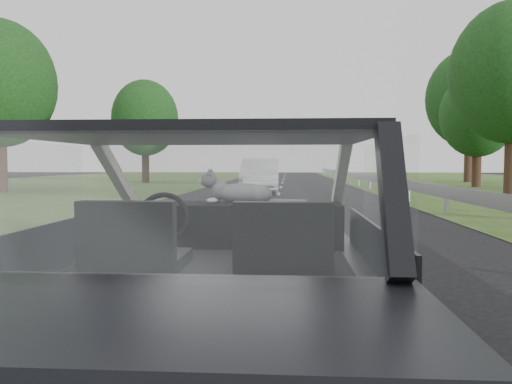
# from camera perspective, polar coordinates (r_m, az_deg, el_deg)

# --- Properties ---
(ground) EXTENTS (140.00, 140.00, 0.00)m
(ground) POSITION_cam_1_polar(r_m,az_deg,el_deg) (3.18, -4.56, -20.49)
(ground) COLOR black
(ground) RESTS_ON ground
(subject_car) EXTENTS (1.80, 4.00, 1.45)m
(subject_car) POSITION_cam_1_polar(r_m,az_deg,el_deg) (2.96, -4.62, -7.55)
(subject_car) COLOR black
(subject_car) RESTS_ON ground
(dashboard) EXTENTS (1.58, 0.45, 0.30)m
(dashboard) POSITION_cam_1_polar(r_m,az_deg,el_deg) (3.55, -3.16, -3.69)
(dashboard) COLOR black
(dashboard) RESTS_ON subject_car
(driver_seat) EXTENTS (0.50, 0.72, 0.42)m
(driver_seat) POSITION_cam_1_polar(r_m,az_deg,el_deg) (2.75, -13.85, -5.21)
(driver_seat) COLOR black
(driver_seat) RESTS_ON subject_car
(passenger_seat) EXTENTS (0.50, 0.72, 0.42)m
(passenger_seat) POSITION_cam_1_polar(r_m,az_deg,el_deg) (2.62, 3.15, -5.53)
(passenger_seat) COLOR black
(passenger_seat) RESTS_ON subject_car
(steering_wheel) EXTENTS (0.36, 0.36, 0.04)m
(steering_wheel) POSITION_cam_1_polar(r_m,az_deg,el_deg) (3.33, -10.63, -2.99)
(steering_wheel) COLOR black
(steering_wheel) RESTS_ON dashboard
(cat) EXTENTS (0.56, 0.23, 0.25)m
(cat) POSITION_cam_1_polar(r_m,az_deg,el_deg) (3.52, -1.54, 0.01)
(cat) COLOR slate
(cat) RESTS_ON dashboard
(guardrail) EXTENTS (0.05, 90.00, 0.32)m
(guardrail) POSITION_cam_1_polar(r_m,az_deg,el_deg) (13.47, 20.49, 0.08)
(guardrail) COLOR #ACACAC
(guardrail) RESTS_ON ground
(other_car) EXTENTS (1.95, 4.60, 1.49)m
(other_car) POSITION_cam_1_polar(r_m,az_deg,el_deg) (21.77, 0.46, 1.87)
(other_car) COLOR silver
(other_car) RESTS_ON ground
(highway_sign) EXTENTS (0.51, 0.96, 2.52)m
(highway_sign) POSITION_cam_1_polar(r_m,az_deg,el_deg) (29.57, 14.92, 3.12)
(highway_sign) COLOR #12461D
(highway_sign) RESTS_ON ground
(tree_2) EXTENTS (5.08, 5.08, 6.03)m
(tree_2) POSITION_cam_1_polar(r_m,az_deg,el_deg) (29.59, 23.99, 6.35)
(tree_2) COLOR black
(tree_2) RESTS_ON ground
(tree_3) EXTENTS (6.03, 6.03, 8.89)m
(tree_3) POSITION_cam_1_polar(r_m,az_deg,el_deg) (37.74, 23.19, 7.82)
(tree_3) COLOR black
(tree_3) RESTS_ON ground
(tree_5) EXTENTS (5.11, 5.11, 7.36)m
(tree_5) POSITION_cam_1_polar(r_m,az_deg,el_deg) (24.85, -27.26, 8.46)
(tree_5) COLOR black
(tree_5) RESTS_ON ground
(tree_6) EXTENTS (5.39, 5.39, 6.60)m
(tree_6) POSITION_cam_1_polar(r_m,az_deg,el_deg) (34.01, -12.55, 6.60)
(tree_6) COLOR black
(tree_6) RESTS_ON ground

